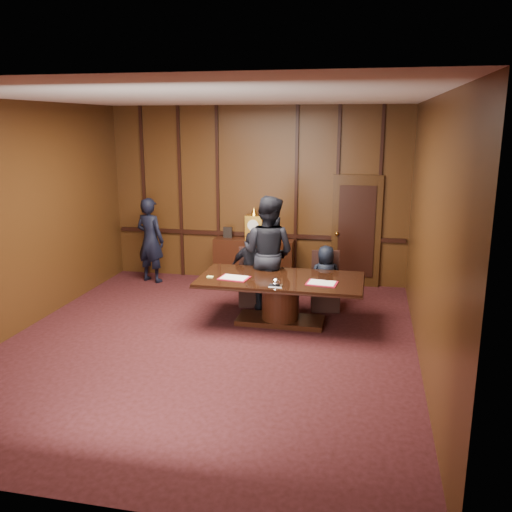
{
  "coord_description": "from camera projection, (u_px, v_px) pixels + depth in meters",
  "views": [
    {
      "loc": [
        2.24,
        -7.09,
        3.18
      ],
      "look_at": [
        0.46,
        1.29,
        1.05
      ],
      "focal_mm": 38.0,
      "sensor_mm": 36.0,
      "label": 1
    }
  ],
  "objects": [
    {
      "name": "signatory_right",
      "position": [
        325.0,
        278.0,
        9.31
      ],
      "size": [
        0.64,
        0.51,
        1.14
      ],
      "primitive_type": "imported",
      "rotation": [
        0.0,
        0.0,
        3.43
      ],
      "color": "black",
      "rests_on": "ground"
    },
    {
      "name": "room",
      "position": [
        212.0,
        228.0,
        7.65
      ],
      "size": [
        7.0,
        7.04,
        3.5
      ],
      "color": "black",
      "rests_on": "ground"
    },
    {
      "name": "inkstand",
      "position": [
        276.0,
        283.0,
        8.19
      ],
      "size": [
        0.2,
        0.14,
        0.12
      ],
      "color": "white",
      "rests_on": "conference_table"
    },
    {
      "name": "witness_right",
      "position": [
        268.0,
        253.0,
        9.27
      ],
      "size": [
        1.14,
        0.99,
        1.98
      ],
      "primitive_type": "imported",
      "rotation": [
        0.0,
        0.0,
        2.85
      ],
      "color": "black",
      "rests_on": "ground"
    },
    {
      "name": "signatory_left",
      "position": [
        252.0,
        269.0,
        9.55
      ],
      "size": [
        0.81,
        0.41,
        1.32
      ],
      "primitive_type": "imported",
      "rotation": [
        0.0,
        0.0,
        3.02
      ],
      "color": "black",
      "rests_on": "ground"
    },
    {
      "name": "notepad",
      "position": [
        210.0,
        277.0,
        8.66
      ],
      "size": [
        0.1,
        0.07,
        0.01
      ],
      "primitive_type": "cube",
      "rotation": [
        0.0,
        0.0,
        -0.04
      ],
      "color": "#F9F97A",
      "rests_on": "conference_table"
    },
    {
      "name": "folder_left",
      "position": [
        234.0,
        278.0,
        8.6
      ],
      "size": [
        0.5,
        0.39,
        0.02
      ],
      "rotation": [
        0.0,
        0.0,
        -0.14
      ],
      "color": "#A90F29",
      "rests_on": "conference_table"
    },
    {
      "name": "sideboard",
      "position": [
        254.0,
        259.0,
        10.93
      ],
      "size": [
        1.6,
        0.45,
        1.54
      ],
      "color": "black",
      "rests_on": "ground"
    },
    {
      "name": "chair_left",
      "position": [
        252.0,
        287.0,
        9.71
      ],
      "size": [
        0.57,
        0.57,
        0.99
      ],
      "rotation": [
        0.0,
        0.0,
        0.21
      ],
      "color": "black",
      "rests_on": "ground"
    },
    {
      "name": "witness_left",
      "position": [
        150.0,
        240.0,
        10.92
      ],
      "size": [
        0.72,
        0.57,
        1.72
      ],
      "primitive_type": "imported",
      "rotation": [
        0.0,
        0.0,
        2.85
      ],
      "color": "black",
      "rests_on": "ground"
    },
    {
      "name": "folder_right",
      "position": [
        322.0,
        283.0,
        8.33
      ],
      "size": [
        0.49,
        0.38,
        0.02
      ],
      "rotation": [
        0.0,
        0.0,
        -0.1
      ],
      "color": "#A90F29",
      "rests_on": "conference_table"
    },
    {
      "name": "conference_table",
      "position": [
        281.0,
        293.0,
        8.69
      ],
      "size": [
        2.62,
        1.32,
        0.76
      ],
      "color": "black",
      "rests_on": "ground"
    },
    {
      "name": "chair_right",
      "position": [
        325.0,
        292.0,
        9.45
      ],
      "size": [
        0.54,
        0.54,
        0.99
      ],
      "rotation": [
        0.0,
        0.0,
        0.15
      ],
      "color": "black",
      "rests_on": "ground"
    }
  ]
}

